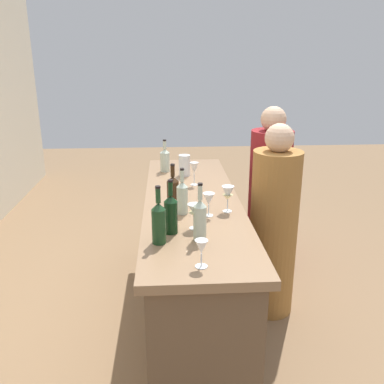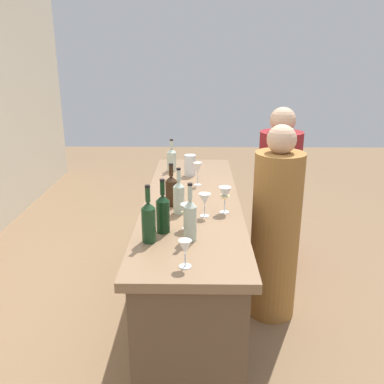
{
  "view_description": "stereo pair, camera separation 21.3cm",
  "coord_description": "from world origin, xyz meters",
  "px_view_note": "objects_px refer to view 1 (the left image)",
  "views": [
    {
      "loc": [
        -2.71,
        0.17,
        1.88
      ],
      "look_at": [
        0.0,
        0.0,
        0.98
      ],
      "focal_mm": 39.05,
      "sensor_mm": 36.0,
      "label": 1
    },
    {
      "loc": [
        -2.72,
        -0.04,
        1.88
      ],
      "look_at": [
        0.0,
        0.0,
        0.98
      ],
      "focal_mm": 39.05,
      "sensor_mm": 36.0,
      "label": 2
    }
  ],
  "objects_px": {
    "wine_bottle_second_right_clear_pale": "(182,197)",
    "person_center_guest": "(269,193)",
    "wine_bottle_rightmost_amber_brown": "(173,190)",
    "wine_bottle_far_right_clear_pale": "(165,159)",
    "wine_glass_far_center": "(195,211)",
    "wine_glass_near_center": "(209,200)",
    "wine_glass_far_left": "(201,248)",
    "water_pitcher": "(184,165)",
    "person_left_guest": "(273,230)",
    "wine_bottle_leftmost_olive_green": "(159,222)",
    "wine_bottle_second_left_clear_pale": "(200,219)",
    "wine_glass_near_right": "(194,169)",
    "wine_bottle_center_dark_green": "(171,213)",
    "wine_glass_near_left": "(228,194)"
  },
  "relations": [
    {
      "from": "wine_bottle_far_right_clear_pale",
      "to": "wine_glass_near_left",
      "type": "xyz_separation_m",
      "value": [
        -0.98,
        -0.39,
        0.01
      ]
    },
    {
      "from": "person_center_guest",
      "to": "wine_glass_far_left",
      "type": "bearing_deg",
      "value": 84.92
    },
    {
      "from": "wine_bottle_rightmost_amber_brown",
      "to": "wine_bottle_second_right_clear_pale",
      "type": "bearing_deg",
      "value": -158.43
    },
    {
      "from": "wine_glass_far_center",
      "to": "water_pitcher",
      "type": "height_order",
      "value": "water_pitcher"
    },
    {
      "from": "wine_bottle_rightmost_amber_brown",
      "to": "wine_bottle_far_right_clear_pale",
      "type": "height_order",
      "value": "wine_bottle_rightmost_amber_brown"
    },
    {
      "from": "wine_bottle_center_dark_green",
      "to": "wine_glass_near_center",
      "type": "relative_size",
      "value": 2.11
    },
    {
      "from": "wine_bottle_center_dark_green",
      "to": "person_center_guest",
      "type": "distance_m",
      "value": 1.74
    },
    {
      "from": "wine_glass_near_right",
      "to": "wine_glass_far_left",
      "type": "bearing_deg",
      "value": 177.59
    },
    {
      "from": "wine_glass_near_right",
      "to": "wine_bottle_rightmost_amber_brown",
      "type": "bearing_deg",
      "value": 159.36
    },
    {
      "from": "water_pitcher",
      "to": "person_left_guest",
      "type": "bearing_deg",
      "value": -130.55
    },
    {
      "from": "wine_glass_near_center",
      "to": "wine_glass_far_center",
      "type": "xyz_separation_m",
      "value": [
        -0.19,
        0.1,
        -0.0
      ]
    },
    {
      "from": "wine_bottle_leftmost_olive_green",
      "to": "wine_bottle_second_left_clear_pale",
      "type": "xyz_separation_m",
      "value": [
        0.02,
        -0.22,
        0.0
      ]
    },
    {
      "from": "wine_bottle_center_dark_green",
      "to": "wine_glass_near_right",
      "type": "relative_size",
      "value": 1.75
    },
    {
      "from": "wine_bottle_leftmost_olive_green",
      "to": "wine_bottle_center_dark_green",
      "type": "distance_m",
      "value": 0.14
    },
    {
      "from": "wine_bottle_center_dark_green",
      "to": "wine_glass_near_center",
      "type": "bearing_deg",
      "value": -44.13
    },
    {
      "from": "person_center_guest",
      "to": "wine_glass_near_center",
      "type": "bearing_deg",
      "value": 78.17
    },
    {
      "from": "wine_glass_near_right",
      "to": "wine_glass_far_left",
      "type": "height_order",
      "value": "wine_glass_near_right"
    },
    {
      "from": "wine_glass_near_center",
      "to": "water_pitcher",
      "type": "relative_size",
      "value": 0.86
    },
    {
      "from": "wine_glass_far_left",
      "to": "person_left_guest",
      "type": "distance_m",
      "value": 1.25
    },
    {
      "from": "wine_bottle_center_dark_green",
      "to": "wine_bottle_second_right_clear_pale",
      "type": "xyz_separation_m",
      "value": [
        0.29,
        -0.08,
        -0.01
      ]
    },
    {
      "from": "wine_bottle_second_left_clear_pale",
      "to": "wine_bottle_second_right_clear_pale",
      "type": "relative_size",
      "value": 1.09
    },
    {
      "from": "wine_glass_near_center",
      "to": "wine_bottle_second_right_clear_pale",
      "type": "bearing_deg",
      "value": 72.28
    },
    {
      "from": "wine_bottle_leftmost_olive_green",
      "to": "wine_bottle_second_right_clear_pale",
      "type": "height_order",
      "value": "wine_bottle_leftmost_olive_green"
    },
    {
      "from": "wine_bottle_second_right_clear_pale",
      "to": "wine_bottle_rightmost_amber_brown",
      "type": "distance_m",
      "value": 0.15
    },
    {
      "from": "wine_bottle_second_left_clear_pale",
      "to": "person_center_guest",
      "type": "height_order",
      "value": "person_center_guest"
    },
    {
      "from": "wine_glass_near_right",
      "to": "person_left_guest",
      "type": "distance_m",
      "value": 0.74
    },
    {
      "from": "wine_glass_near_right",
      "to": "person_center_guest",
      "type": "xyz_separation_m",
      "value": [
        0.55,
        -0.73,
        -0.39
      ]
    },
    {
      "from": "wine_bottle_rightmost_amber_brown",
      "to": "water_pitcher",
      "type": "bearing_deg",
      "value": -8.58
    },
    {
      "from": "wine_glass_near_center",
      "to": "water_pitcher",
      "type": "distance_m",
      "value": 0.92
    },
    {
      "from": "wine_bottle_rightmost_amber_brown",
      "to": "wine_glass_far_left",
      "type": "distance_m",
      "value": 0.85
    },
    {
      "from": "wine_bottle_far_right_clear_pale",
      "to": "wine_glass_far_center",
      "type": "xyz_separation_m",
      "value": [
        -1.24,
        -0.17,
        0.0
      ]
    },
    {
      "from": "wine_glass_far_center",
      "to": "person_center_guest",
      "type": "distance_m",
      "value": 1.63
    },
    {
      "from": "wine_bottle_second_right_clear_pale",
      "to": "wine_glass_far_center",
      "type": "height_order",
      "value": "wine_bottle_second_right_clear_pale"
    },
    {
      "from": "wine_bottle_second_left_clear_pale",
      "to": "wine_glass_near_left",
      "type": "distance_m",
      "value": 0.46
    },
    {
      "from": "wine_bottle_second_right_clear_pale",
      "to": "person_center_guest",
      "type": "distance_m",
      "value": 1.47
    },
    {
      "from": "wine_bottle_rightmost_amber_brown",
      "to": "person_center_guest",
      "type": "height_order",
      "value": "person_center_guest"
    },
    {
      "from": "wine_glass_far_left",
      "to": "wine_glass_near_left",
      "type": "bearing_deg",
      "value": -17.6
    },
    {
      "from": "wine_bottle_rightmost_amber_brown",
      "to": "person_center_guest",
      "type": "xyz_separation_m",
      "value": [
        1.0,
        -0.9,
        -0.37
      ]
    },
    {
      "from": "wine_bottle_center_dark_green",
      "to": "person_left_guest",
      "type": "bearing_deg",
      "value": -50.75
    },
    {
      "from": "water_pitcher",
      "to": "person_left_guest",
      "type": "height_order",
      "value": "person_left_guest"
    },
    {
      "from": "wine_bottle_second_left_clear_pale",
      "to": "wine_glass_far_left",
      "type": "distance_m",
      "value": 0.3
    },
    {
      "from": "wine_bottle_far_right_clear_pale",
      "to": "person_center_guest",
      "type": "distance_m",
      "value": 1.03
    },
    {
      "from": "wine_bottle_rightmost_amber_brown",
      "to": "wine_bottle_far_right_clear_pale",
      "type": "xyz_separation_m",
      "value": [
        0.86,
        0.05,
        -0.0
      ]
    },
    {
      "from": "wine_bottle_leftmost_olive_green",
      "to": "wine_glass_far_center",
      "type": "height_order",
      "value": "wine_bottle_leftmost_olive_green"
    },
    {
      "from": "wine_bottle_leftmost_olive_green",
      "to": "wine_glass_near_right",
      "type": "bearing_deg",
      "value": -14.1
    },
    {
      "from": "wine_bottle_second_right_clear_pale",
      "to": "wine_glass_far_left",
      "type": "height_order",
      "value": "wine_bottle_second_right_clear_pale"
    },
    {
      "from": "wine_bottle_far_right_clear_pale",
      "to": "wine_bottle_second_right_clear_pale",
      "type": "bearing_deg",
      "value": -173.93
    },
    {
      "from": "wine_glass_far_center",
      "to": "wine_bottle_far_right_clear_pale",
      "type": "bearing_deg",
      "value": 7.61
    },
    {
      "from": "wine_bottle_second_left_clear_pale",
      "to": "wine_bottle_far_right_clear_pale",
      "type": "relative_size",
      "value": 1.17
    },
    {
      "from": "wine_bottle_leftmost_olive_green",
      "to": "wine_bottle_second_left_clear_pale",
      "type": "height_order",
      "value": "wine_bottle_second_left_clear_pale"
    }
  ]
}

